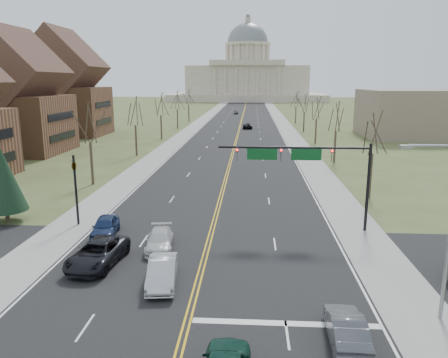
# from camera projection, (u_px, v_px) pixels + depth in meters

# --- Properties ---
(ground) EXTENTS (600.00, 600.00, 0.00)m
(ground) POSITION_uv_depth(u_px,v_px,m) (190.00, 310.00, 23.36)
(ground) COLOR #464E27
(ground) RESTS_ON ground
(road) EXTENTS (20.00, 380.00, 0.01)m
(road) POSITION_uv_depth(u_px,v_px,m) (241.00, 121.00, 130.40)
(road) COLOR black
(road) RESTS_ON ground
(cross_road) EXTENTS (120.00, 14.00, 0.01)m
(cross_road) POSITION_uv_depth(u_px,v_px,m) (203.00, 264.00, 29.19)
(cross_road) COLOR black
(cross_road) RESTS_ON ground
(sidewalk_left) EXTENTS (4.00, 380.00, 0.03)m
(sidewalk_left) POSITION_uv_depth(u_px,v_px,m) (201.00, 121.00, 131.14)
(sidewalk_left) COLOR gray
(sidewalk_left) RESTS_ON ground
(sidewalk_right) EXTENTS (4.00, 380.00, 0.03)m
(sidewalk_right) POSITION_uv_depth(u_px,v_px,m) (282.00, 121.00, 129.66)
(sidewalk_right) COLOR gray
(sidewalk_right) RESTS_ON ground
(center_line) EXTENTS (0.42, 380.00, 0.01)m
(center_line) POSITION_uv_depth(u_px,v_px,m) (241.00, 121.00, 130.40)
(center_line) COLOR gold
(center_line) RESTS_ON road
(edge_line_left) EXTENTS (0.15, 380.00, 0.01)m
(edge_line_left) POSITION_uv_depth(u_px,v_px,m) (209.00, 121.00, 131.01)
(edge_line_left) COLOR silver
(edge_line_left) RESTS_ON road
(edge_line_right) EXTENTS (0.15, 380.00, 0.01)m
(edge_line_right) POSITION_uv_depth(u_px,v_px,m) (274.00, 121.00, 129.79)
(edge_line_right) COLOR silver
(edge_line_right) RESTS_ON road
(stop_bar) EXTENTS (9.50, 0.50, 0.01)m
(stop_bar) POSITION_uv_depth(u_px,v_px,m) (286.00, 323.00, 22.07)
(stop_bar) COLOR silver
(stop_bar) RESTS_ON road
(capitol) EXTENTS (90.00, 60.00, 50.00)m
(capitol) POSITION_uv_depth(u_px,v_px,m) (247.00, 76.00, 263.41)
(capitol) COLOR beige
(capitol) RESTS_ON ground
(signal_mast) EXTENTS (12.12, 0.44, 7.20)m
(signal_mast) POSITION_uv_depth(u_px,v_px,m) (305.00, 161.00, 34.75)
(signal_mast) COLOR black
(signal_mast) RESTS_ON ground
(signal_left) EXTENTS (0.32, 0.36, 6.00)m
(signal_left) POSITION_uv_depth(u_px,v_px,m) (75.00, 182.00, 36.38)
(signal_left) COLOR black
(signal_left) RESTS_ON ground
(street_light) EXTENTS (2.90, 0.25, 9.07)m
(street_light) POSITION_uv_depth(u_px,v_px,m) (446.00, 222.00, 21.41)
(street_light) COLOR gray
(street_light) RESTS_ON ground
(tree_r_0) EXTENTS (3.74, 3.74, 8.50)m
(tree_r_0) POSITION_uv_depth(u_px,v_px,m) (373.00, 135.00, 44.30)
(tree_r_0) COLOR #362920
(tree_r_0) RESTS_ON ground
(tree_l_0) EXTENTS (3.96, 3.96, 9.00)m
(tree_l_0) POSITION_uv_depth(u_px,v_px,m) (89.00, 126.00, 50.03)
(tree_l_0) COLOR #362920
(tree_l_0) RESTS_ON ground
(tree_r_1) EXTENTS (3.74, 3.74, 8.50)m
(tree_r_1) POSITION_uv_depth(u_px,v_px,m) (336.00, 118.00, 63.76)
(tree_r_1) COLOR #362920
(tree_r_1) RESTS_ON ground
(tree_l_1) EXTENTS (3.96, 3.96, 9.00)m
(tree_l_1) POSITION_uv_depth(u_px,v_px,m) (135.00, 113.00, 69.49)
(tree_l_1) COLOR #362920
(tree_l_1) RESTS_ON ground
(tree_r_2) EXTENTS (3.74, 3.74, 8.50)m
(tree_r_2) POSITION_uv_depth(u_px,v_px,m) (317.00, 109.00, 83.23)
(tree_r_2) COLOR #362920
(tree_r_2) RESTS_ON ground
(tree_l_2) EXTENTS (3.96, 3.96, 9.00)m
(tree_l_2) POSITION_uv_depth(u_px,v_px,m) (161.00, 106.00, 88.95)
(tree_l_2) COLOR #362920
(tree_l_2) RESTS_ON ground
(tree_r_3) EXTENTS (3.74, 3.74, 8.50)m
(tree_r_3) POSITION_uv_depth(u_px,v_px,m) (305.00, 104.00, 102.69)
(tree_r_3) COLOR #362920
(tree_r_3) RESTS_ON ground
(tree_l_3) EXTENTS (3.96, 3.96, 9.00)m
(tree_l_3) POSITION_uv_depth(u_px,v_px,m) (177.00, 101.00, 108.41)
(tree_l_3) COLOR #362920
(tree_l_3) RESTS_ON ground
(tree_r_4) EXTENTS (3.74, 3.74, 8.50)m
(tree_r_4) POSITION_uv_depth(u_px,v_px,m) (296.00, 100.00, 122.15)
(tree_r_4) COLOR #362920
(tree_r_4) RESTS_ON ground
(tree_l_4) EXTENTS (3.96, 3.96, 9.00)m
(tree_l_4) POSITION_uv_depth(u_px,v_px,m) (189.00, 98.00, 127.88)
(tree_l_4) COLOR #362920
(tree_l_4) RESTS_ON ground
(conifer_l) EXTENTS (3.64, 3.64, 6.50)m
(conifer_l) POSITION_uv_depth(u_px,v_px,m) (3.00, 179.00, 37.26)
(conifer_l) COLOR #362920
(conifer_l) RESTS_ON ground
(bldg_left_mid) EXTENTS (15.10, 14.28, 20.75)m
(bldg_left_mid) POSITION_uv_depth(u_px,v_px,m) (16.00, 102.00, 72.35)
(bldg_left_mid) COLOR brown
(bldg_left_mid) RESTS_ON ground
(bldg_left_far) EXTENTS (17.10, 14.28, 23.25)m
(bldg_left_far) POSITION_uv_depth(u_px,v_px,m) (64.00, 92.00, 95.60)
(bldg_left_far) COLOR brown
(bldg_left_far) RESTS_ON ground
(bldg_right_mass) EXTENTS (25.00, 20.00, 10.00)m
(bldg_right_mass) POSITION_uv_depth(u_px,v_px,m) (424.00, 114.00, 93.73)
(bldg_right_mass) COLOR #7E6A59
(bldg_right_mass) RESTS_ON ground
(car_nb_outer_lead) EXTENTS (1.67, 4.54, 1.49)m
(car_nb_outer_lead) POSITION_uv_depth(u_px,v_px,m) (346.00, 329.00, 20.28)
(car_nb_outer_lead) COLOR #4E5156
(car_nb_outer_lead) RESTS_ON road
(car_sb_inner_lead) EXTENTS (2.18, 4.83, 1.54)m
(car_sb_inner_lead) POSITION_uv_depth(u_px,v_px,m) (162.00, 272.00, 26.20)
(car_sb_inner_lead) COLOR #B2B5BB
(car_sb_inner_lead) RESTS_ON road
(car_sb_outer_lead) EXTENTS (3.23, 6.03, 1.61)m
(car_sb_outer_lead) POSITION_uv_depth(u_px,v_px,m) (98.00, 253.00, 28.93)
(car_sb_outer_lead) COLOR black
(car_sb_outer_lead) RESTS_ON road
(car_sb_inner_second) EXTENTS (2.42, 4.78, 1.33)m
(car_sb_inner_second) POSITION_uv_depth(u_px,v_px,m) (160.00, 240.00, 31.66)
(car_sb_inner_second) COLOR silver
(car_sb_inner_second) RESTS_ON road
(car_sb_outer_second) EXTENTS (2.39, 4.69, 1.53)m
(car_sb_outer_second) POSITION_uv_depth(u_px,v_px,m) (105.00, 226.00, 34.37)
(car_sb_outer_second) COLOR #16264D
(car_sb_outer_second) RESTS_ON road
(car_far_nb) EXTENTS (2.50, 5.12, 1.40)m
(car_far_nb) POSITION_uv_depth(u_px,v_px,m) (247.00, 126.00, 110.39)
(car_far_nb) COLOR black
(car_far_nb) RESTS_ON road
(car_far_sb) EXTENTS (1.63, 3.94, 1.33)m
(car_far_sb) POSITION_uv_depth(u_px,v_px,m) (236.00, 112.00, 157.49)
(car_far_sb) COLOR #47484E
(car_far_sb) RESTS_ON road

